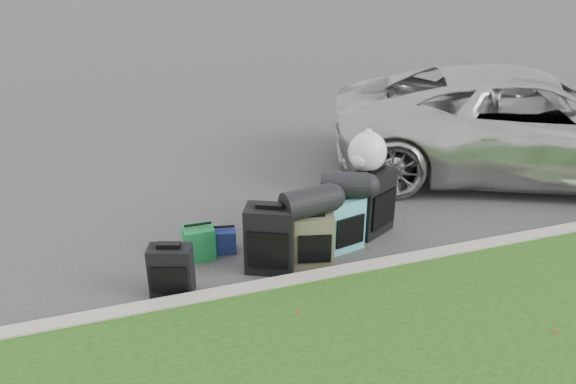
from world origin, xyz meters
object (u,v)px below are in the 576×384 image
object	(u,v)px
suitcase_small_black	(171,271)
suitcase_large_black_left	(270,239)
tote_green	(199,243)
suv	(525,123)
suitcase_large_black_right	(372,202)
tote_navy	(224,240)
suitcase_olive	(313,240)
suitcase_teal	(343,223)

from	to	relation	value
suitcase_small_black	suitcase_large_black_left	xyz separation A→B (m)	(1.08, 0.13, 0.11)
suitcase_small_black	tote_green	bearing A→B (deg)	76.64
suv	suitcase_large_black_right	xyz separation A→B (m)	(-3.01, -1.04, -0.38)
tote_navy	suitcase_small_black	bearing A→B (deg)	-125.43
suitcase_small_black	suitcase_large_black_right	size ratio (longest dim) A/B	0.67
suitcase_olive	suitcase_teal	distance (m)	0.49
suitcase_large_black_right	tote_green	xyz separation A→B (m)	(-2.12, 0.05, -0.21)
suitcase_teal	suitcase_large_black_right	size ratio (longest dim) A/B	0.80
suitcase_small_black	tote_green	xyz separation A→B (m)	(0.38, 0.62, -0.08)
suv	suitcase_teal	distance (m)	3.77
suitcase_small_black	suitcase_olive	size ratio (longest dim) A/B	0.89
suitcase_small_black	tote_navy	size ratio (longest dim) A/B	1.91
suitcase_small_black	suitcase_olive	distance (m)	1.56
suitcase_small_black	suitcase_large_black_right	bearing A→B (deg)	31.45
suitcase_large_black_left	tote_navy	xyz separation A→B (m)	(-0.39, 0.53, -0.24)
suitcase_small_black	suitcase_large_black_right	world-z (taller)	suitcase_large_black_right
suv	suitcase_olive	distance (m)	4.26
suitcase_large_black_left	suitcase_olive	size ratio (longest dim) A/B	1.25
tote_green	suitcase_large_black_left	bearing A→B (deg)	-34.53
suitcase_large_black_left	suv	bearing A→B (deg)	43.72
suitcase_teal	tote_green	size ratio (longest dim) A/B	1.69
suitcase_large_black_left	suitcase_small_black	bearing A→B (deg)	-148.14
suitcase_large_black_right	tote_green	world-z (taller)	suitcase_large_black_right
suv	suitcase_olive	size ratio (longest dim) A/B	9.43
tote_green	tote_navy	bearing A→B (deg)	8.99
suitcase_large_black_left	suitcase_teal	bearing A→B (deg)	36.02
suitcase_small_black	tote_navy	distance (m)	0.96
suv	suitcase_small_black	xyz separation A→B (m)	(-5.51, -1.61, -0.52)
suitcase_large_black_right	suitcase_small_black	bearing A→B (deg)	164.34
suv	suitcase_large_black_left	world-z (taller)	suv
suitcase_olive	tote_green	size ratio (longest dim) A/B	1.57
suv	suitcase_teal	world-z (taller)	suv
suv	tote_green	xyz separation A→B (m)	(-5.13, -0.99, -0.60)
tote_green	tote_navy	distance (m)	0.31
suitcase_large_black_right	tote_navy	world-z (taller)	suitcase_large_black_right
suitcase_teal	tote_navy	world-z (taller)	suitcase_teal
suitcase_small_black	tote_navy	world-z (taller)	suitcase_small_black
tote_navy	suitcase_large_black_right	bearing A→B (deg)	7.83
suv	tote_navy	xyz separation A→B (m)	(-4.83, -0.95, -0.65)
suitcase_small_black	suitcase_olive	xyz separation A→B (m)	(1.56, 0.09, 0.03)
tote_green	suitcase_small_black	bearing A→B (deg)	-121.29
suitcase_large_black_left	suitcase_teal	distance (m)	0.94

